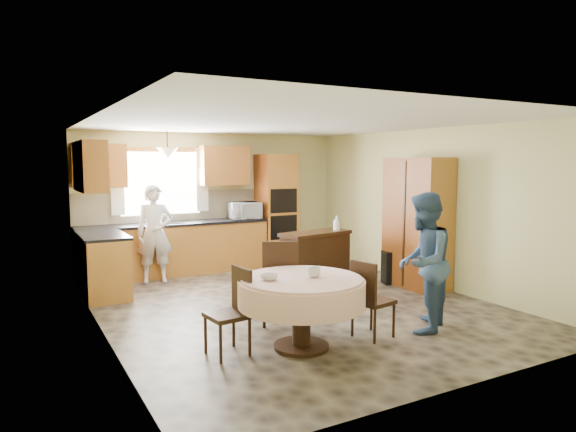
{
  "coord_description": "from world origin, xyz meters",
  "views": [
    {
      "loc": [
        -3.42,
        -6.04,
        1.97
      ],
      "look_at": [
        0.09,
        0.3,
        1.21
      ],
      "focal_mm": 32.0,
      "sensor_mm": 36.0,
      "label": 1
    }
  ],
  "objects_px": {
    "oven_tower": "(276,210)",
    "dining_table": "(301,293)",
    "chair_back": "(280,278)",
    "chair_left": "(233,307)",
    "chair_right": "(369,296)",
    "person_sink": "(155,234)",
    "person_dining": "(423,262)",
    "cupboard": "(417,223)",
    "sideboard": "(315,261)"
  },
  "relations": [
    {
      "from": "oven_tower",
      "to": "dining_table",
      "type": "bearing_deg",
      "value": -114.3
    },
    {
      "from": "chair_back",
      "to": "dining_table",
      "type": "bearing_deg",
      "value": 102.09
    },
    {
      "from": "chair_left",
      "to": "chair_back",
      "type": "height_order",
      "value": "chair_back"
    },
    {
      "from": "chair_right",
      "to": "person_sink",
      "type": "distance_m",
      "value": 4.14
    },
    {
      "from": "chair_back",
      "to": "chair_right",
      "type": "bearing_deg",
      "value": 149.5
    },
    {
      "from": "dining_table",
      "to": "chair_left",
      "type": "height_order",
      "value": "chair_left"
    },
    {
      "from": "chair_right",
      "to": "person_dining",
      "type": "relative_size",
      "value": 0.54
    },
    {
      "from": "cupboard",
      "to": "chair_left",
      "type": "bearing_deg",
      "value": -161.25
    },
    {
      "from": "person_dining",
      "to": "sideboard",
      "type": "bearing_deg",
      "value": -126.65
    },
    {
      "from": "chair_right",
      "to": "person_dining",
      "type": "xyz_separation_m",
      "value": [
        0.72,
        -0.08,
        0.33
      ]
    },
    {
      "from": "oven_tower",
      "to": "person_sink",
      "type": "relative_size",
      "value": 1.32
    },
    {
      "from": "oven_tower",
      "to": "person_dining",
      "type": "relative_size",
      "value": 1.3
    },
    {
      "from": "sideboard",
      "to": "cupboard",
      "type": "distance_m",
      "value": 1.7
    },
    {
      "from": "person_sink",
      "to": "person_dining",
      "type": "xyz_separation_m",
      "value": [
        2.1,
        -3.97,
        0.01
      ]
    },
    {
      "from": "sideboard",
      "to": "oven_tower",
      "type": "bearing_deg",
      "value": 70.16
    },
    {
      "from": "sideboard",
      "to": "dining_table",
      "type": "distance_m",
      "value": 2.74
    },
    {
      "from": "chair_right",
      "to": "person_sink",
      "type": "bearing_deg",
      "value": 8.3
    },
    {
      "from": "sideboard",
      "to": "cupboard",
      "type": "bearing_deg",
      "value": -40.34
    },
    {
      "from": "cupboard",
      "to": "chair_left",
      "type": "xyz_separation_m",
      "value": [
        -3.64,
        -1.24,
        -0.53
      ]
    },
    {
      "from": "oven_tower",
      "to": "dining_table",
      "type": "xyz_separation_m",
      "value": [
        -1.89,
        -4.18,
        -0.46
      ]
    },
    {
      "from": "sideboard",
      "to": "person_dining",
      "type": "relative_size",
      "value": 0.71
    },
    {
      "from": "sideboard",
      "to": "person_sink",
      "type": "relative_size",
      "value": 0.72
    },
    {
      "from": "cupboard",
      "to": "dining_table",
      "type": "relative_size",
      "value": 1.52
    },
    {
      "from": "chair_back",
      "to": "person_sink",
      "type": "bearing_deg",
      "value": -51.91
    },
    {
      "from": "cupboard",
      "to": "person_sink",
      "type": "relative_size",
      "value": 1.27
    },
    {
      "from": "sideboard",
      "to": "person_dining",
      "type": "bearing_deg",
      "value": -101.5
    },
    {
      "from": "chair_back",
      "to": "person_dining",
      "type": "bearing_deg",
      "value": 168.05
    },
    {
      "from": "cupboard",
      "to": "chair_back",
      "type": "xyz_separation_m",
      "value": [
        -2.78,
        -0.63,
        -0.44
      ]
    },
    {
      "from": "oven_tower",
      "to": "sideboard",
      "type": "height_order",
      "value": "oven_tower"
    },
    {
      "from": "person_sink",
      "to": "person_dining",
      "type": "bearing_deg",
      "value": -51.41
    },
    {
      "from": "cupboard",
      "to": "chair_back",
      "type": "relative_size",
      "value": 1.96
    },
    {
      "from": "cupboard",
      "to": "sideboard",
      "type": "bearing_deg",
      "value": 150.32
    },
    {
      "from": "sideboard",
      "to": "person_sink",
      "type": "height_order",
      "value": "person_sink"
    },
    {
      "from": "oven_tower",
      "to": "chair_back",
      "type": "bearing_deg",
      "value": -116.98
    },
    {
      "from": "sideboard",
      "to": "cupboard",
      "type": "height_order",
      "value": "cupboard"
    },
    {
      "from": "sideboard",
      "to": "chair_left",
      "type": "height_order",
      "value": "chair_left"
    },
    {
      "from": "sideboard",
      "to": "chair_back",
      "type": "bearing_deg",
      "value": -145.18
    },
    {
      "from": "chair_right",
      "to": "chair_back",
      "type": "bearing_deg",
      "value": 24.04
    },
    {
      "from": "person_sink",
      "to": "sideboard",
      "type": "bearing_deg",
      "value": -25.31
    },
    {
      "from": "sideboard",
      "to": "chair_right",
      "type": "height_order",
      "value": "chair_right"
    },
    {
      "from": "oven_tower",
      "to": "chair_back",
      "type": "height_order",
      "value": "oven_tower"
    },
    {
      "from": "sideboard",
      "to": "person_sink",
      "type": "xyz_separation_m",
      "value": [
        -2.14,
        1.55,
        0.39
      ]
    },
    {
      "from": "chair_left",
      "to": "person_sink",
      "type": "bearing_deg",
      "value": 171.66
    },
    {
      "from": "cupboard",
      "to": "person_sink",
      "type": "distance_m",
      "value": 4.24
    },
    {
      "from": "person_dining",
      "to": "cupboard",
      "type": "bearing_deg",
      "value": -166.89
    },
    {
      "from": "chair_right",
      "to": "sideboard",
      "type": "bearing_deg",
      "value": -29.19
    },
    {
      "from": "chair_left",
      "to": "person_sink",
      "type": "relative_size",
      "value": 0.55
    },
    {
      "from": "chair_left",
      "to": "person_dining",
      "type": "relative_size",
      "value": 0.55
    },
    {
      "from": "person_dining",
      "to": "dining_table",
      "type": "bearing_deg",
      "value": -42.54
    },
    {
      "from": "person_sink",
      "to": "chair_back",
      "type": "bearing_deg",
      "value": -65.37
    }
  ]
}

